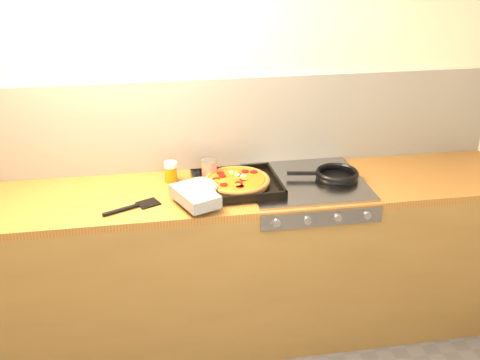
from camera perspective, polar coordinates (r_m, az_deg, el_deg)
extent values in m
plane|color=beige|center=(3.02, -2.91, 7.53)|extent=(3.20, 0.00, 3.20)
cube|color=white|center=(3.04, -2.85, 5.66)|extent=(3.20, 0.02, 0.50)
cube|color=olive|center=(3.10, -1.91, -8.77)|extent=(3.20, 0.60, 0.86)
cube|color=#925D2D|center=(2.88, -2.03, -1.25)|extent=(3.20, 0.60, 0.04)
cube|color=#96969B|center=(2.72, 8.30, -3.80)|extent=(0.60, 0.03, 0.08)
cylinder|color=#A5A5AA|center=(2.65, 3.74, -4.37)|extent=(0.04, 0.02, 0.04)
cylinder|color=#A5A5AA|center=(2.69, 6.86, -4.09)|extent=(0.04, 0.02, 0.04)
cylinder|color=#A5A5AA|center=(2.73, 9.89, -3.80)|extent=(0.04, 0.02, 0.04)
cylinder|color=#A5A5AA|center=(2.78, 12.81, -3.52)|extent=(0.04, 0.02, 0.04)
cube|color=#96969B|center=(2.96, 6.64, -0.17)|extent=(0.60, 0.56, 0.02)
cube|color=black|center=(2.86, -0.31, -0.52)|extent=(0.44, 0.39, 0.01)
cube|color=black|center=(3.01, -1.02, 1.21)|extent=(0.43, 0.03, 0.02)
cube|color=black|center=(2.69, 0.48, -1.75)|extent=(0.43, 0.03, 0.02)
cube|color=black|center=(2.90, 3.72, 0.17)|extent=(0.03, 0.38, 0.02)
cube|color=black|center=(2.82, -4.45, -0.56)|extent=(0.03, 0.38, 0.02)
cylinder|color=#9D662D|center=(2.85, -0.31, -0.21)|extent=(0.34, 0.34, 0.02)
torus|color=#9D662D|center=(2.85, -0.31, -0.01)|extent=(0.35, 0.35, 0.03)
cylinder|color=#C56818|center=(2.85, -0.31, 0.03)|extent=(0.29, 0.29, 0.01)
cylinder|color=maroon|center=(2.83, 0.33, 0.08)|extent=(0.04, 0.04, 0.01)
cylinder|color=maroon|center=(2.90, -1.98, 0.70)|extent=(0.04, 0.04, 0.01)
cylinder|color=maroon|center=(2.76, -0.04, -0.64)|extent=(0.04, 0.04, 0.01)
cylinder|color=maroon|center=(2.84, -2.42, 0.10)|extent=(0.04, 0.04, 0.01)
cylinder|color=maroon|center=(2.92, 0.53, 0.88)|extent=(0.04, 0.04, 0.01)
cylinder|color=maroon|center=(2.89, -0.22, 0.55)|extent=(0.04, 0.04, 0.01)
cylinder|color=maroon|center=(2.77, -1.64, -0.49)|extent=(0.04, 0.04, 0.01)
cylinder|color=maroon|center=(2.92, 1.41, 0.84)|extent=(0.04, 0.04, 0.01)
cylinder|color=maroon|center=(2.76, 0.00, -0.61)|extent=(0.04, 0.04, 0.01)
cylinder|color=maroon|center=(2.79, -0.10, -0.30)|extent=(0.04, 0.04, 0.01)
cylinder|color=maroon|center=(2.87, -1.80, 0.42)|extent=(0.04, 0.04, 0.01)
ellipsoid|color=orange|center=(2.81, -1.90, -0.10)|extent=(0.03, 0.02, 0.01)
ellipsoid|color=orange|center=(2.82, -2.41, -0.08)|extent=(0.03, 0.02, 0.01)
ellipsoid|color=orange|center=(2.89, -0.70, 0.57)|extent=(0.03, 0.02, 0.01)
ellipsoid|color=orange|center=(2.92, -0.95, 0.89)|extent=(0.03, 0.02, 0.01)
ellipsoid|color=orange|center=(2.77, -0.25, -0.49)|extent=(0.03, 0.02, 0.01)
ellipsoid|color=orange|center=(2.83, 0.49, 0.09)|extent=(0.03, 0.02, 0.01)
ellipsoid|color=orange|center=(2.85, 0.17, 0.22)|extent=(0.03, 0.02, 0.01)
ellipsoid|color=orange|center=(2.80, -1.77, -0.19)|extent=(0.03, 0.02, 0.01)
ellipsoid|color=orange|center=(2.91, -0.50, 0.79)|extent=(0.03, 0.02, 0.01)
ellipsoid|color=silver|center=(2.92, -0.86, 0.81)|extent=(0.03, 0.03, 0.01)
ellipsoid|color=silver|center=(2.88, -0.27, 0.52)|extent=(0.03, 0.03, 0.01)
ellipsoid|color=silver|center=(2.87, 0.36, 0.42)|extent=(0.03, 0.03, 0.01)
cube|color=black|center=(2.67, -4.59, -1.63)|extent=(0.24, 0.30, 0.06)
ellipsoid|color=black|center=(2.78, -4.05, -0.51)|extent=(0.16, 0.16, 0.06)
cylinder|color=black|center=(2.71, -3.00, -1.18)|extent=(0.09, 0.12, 0.06)
cylinder|color=black|center=(2.99, 9.80, 0.25)|extent=(0.24, 0.24, 0.01)
torus|color=black|center=(2.98, 9.83, 0.61)|extent=(0.26, 0.26, 0.02)
cube|color=black|center=(2.96, 6.37, 0.67)|extent=(0.16, 0.05, 0.01)
cylinder|color=maroon|center=(2.94, -3.15, 0.99)|extent=(0.08, 0.08, 0.11)
cylinder|color=#B2B2B7|center=(2.92, -3.17, 1.98)|extent=(0.09, 0.09, 0.01)
cylinder|color=#B2B2B7|center=(2.97, -3.12, 0.02)|extent=(0.09, 0.09, 0.01)
cylinder|color=#C6710B|center=(2.95, -7.02, 0.57)|extent=(0.07, 0.07, 0.08)
cylinder|color=silver|center=(2.93, -7.08, 1.56)|extent=(0.08, 0.08, 0.03)
cylinder|color=#9D6E42|center=(2.99, -2.77, 0.35)|extent=(0.26, 0.07, 0.02)
ellipsoid|color=#9D6E42|center=(3.03, -0.26, 0.74)|extent=(0.06, 0.05, 0.02)
cube|color=black|center=(2.75, -9.31, -2.35)|extent=(0.13, 0.12, 0.01)
cylinder|color=black|center=(2.69, -12.01, -2.99)|extent=(0.17, 0.09, 0.02)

